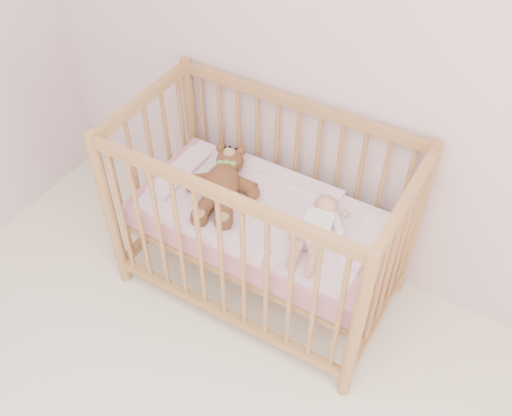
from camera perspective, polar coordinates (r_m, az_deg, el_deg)
The scene contains 6 objects.
wall_back at distance 2.40m, azimuth 15.66°, elevation 15.05°, with size 4.00×0.02×2.70m, color beige.
crib at distance 2.76m, azimuth 0.53°, elevation -1.13°, with size 1.36×0.76×1.00m, color #B28B4B, non-canonical shape.
mattress at distance 2.77m, azimuth 0.53°, elevation -1.35°, with size 1.22×0.62×0.13m, color #D3848F.
blanket at distance 2.72m, azimuth 0.54°, elevation -0.25°, with size 1.10×0.58×0.06m, color #ECA2C1, non-canonical shape.
baby at distance 2.56m, azimuth 6.09°, elevation -1.76°, with size 0.23×0.49×0.12m, color white, non-canonical shape.
teddy_bear at distance 2.73m, azimuth -3.47°, elevation 2.34°, with size 0.39×0.55×0.15m, color brown, non-canonical shape.
Camera 1 is at (0.49, -0.06, 2.49)m, focal length 40.00 mm.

